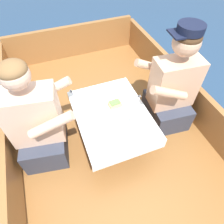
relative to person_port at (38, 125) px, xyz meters
The scene contains 21 objects.
ground_plane 0.91m from the person_port, ahead, with size 60.00×60.00×0.00m, color navy.
boat_deck 0.81m from the person_port, ahead, with size 1.85×3.04×0.29m, color brown.
gunwale_port 0.36m from the person_port, behind, with size 0.06×3.04×0.38m, color #936033.
gunwale_starboard 1.51m from the person_port, ahead, with size 0.06×3.04×0.38m, color #936033.
bow_coaming 1.60m from the person_port, 67.77° to the left, with size 1.73×0.06×0.43m, color #936033.
cockpit_table 0.61m from the person_port, ahead, with size 0.61×0.80×0.37m.
person_port is the anchor object (origin of this frame).
person_starboard 1.21m from the person_port, ahead, with size 0.55×0.48×1.03m.
plate_sandwich 0.66m from the person_port, ahead, with size 0.20×0.20×0.01m.
plate_bread 0.56m from the person_port, 36.59° to the right, with size 0.18×0.18×0.01m.
sandwich 0.66m from the person_port, ahead, with size 0.11×0.08×0.05m.
bowl_port_near 0.41m from the person_port, ahead, with size 0.14×0.14×0.04m.
bowl_starboard_near 0.78m from the person_port, 13.07° to the left, with size 0.13×0.13×0.04m.
bowl_center_far 0.81m from the person_port, 17.63° to the right, with size 0.14×0.14×0.04m.
bowl_port_far 0.46m from the person_port, 23.81° to the left, with size 0.11×0.11×0.04m.
coffee_cup_port 0.62m from the person_port, 20.88° to the right, with size 0.10×0.07×0.06m.
coffee_cup_starboard 0.64m from the person_port, 15.64° to the left, with size 0.10×0.07×0.06m.
coffee_cup_center 0.47m from the person_port, 16.36° to the right, with size 0.11×0.08×0.06m.
utensil_fork_starboard 0.44m from the person_port, 37.70° to the left, with size 0.04×0.17×0.00m.
utensil_fork_port 0.86m from the person_port, ahead, with size 0.17×0.04×0.00m.
utensil_knife_port 0.74m from the person_port, ahead, with size 0.05×0.17×0.00m.
Camera 1 is at (-0.39, -1.10, 1.95)m, focal length 32.00 mm.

